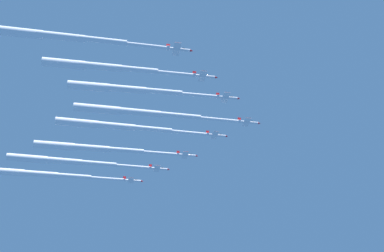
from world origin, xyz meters
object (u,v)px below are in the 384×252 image
object	(u,v)px
jet_starboard_mid	(100,67)
jet_starboard_outer	(59,36)
jet_starboard_inner	(124,89)
jet_port_outer	(61,161)
jet_lead	(136,112)
jet_port_inner	(113,126)
jet_port_mid	(88,148)
jet_trail_port	(37,174)

from	to	relation	value
jet_starboard_mid	jet_starboard_outer	world-z (taller)	jet_starboard_mid
jet_starboard_inner	jet_port_outer	distance (m)	58.53
jet_lead	jet_starboard_mid	bearing A→B (deg)	101.02
jet_port_inner	jet_port_mid	world-z (taller)	jet_port_inner
jet_port_inner	jet_starboard_mid	distance (m)	39.22
jet_lead	jet_port_inner	world-z (taller)	jet_port_inner
jet_port_inner	jet_port_mid	xyz separation A→B (m)	(17.23, -3.39, -3.00)
jet_starboard_inner	jet_port_mid	bearing A→B (deg)	-27.77
jet_lead	jet_port_inner	xyz separation A→B (m)	(15.67, -3.14, 1.58)
jet_starboard_outer	jet_port_outer	bearing A→B (deg)	-46.18
jet_starboard_inner	jet_starboard_mid	xyz separation A→B (m)	(-1.65, 16.68, -1.71)
jet_port_mid	jet_starboard_mid	distance (m)	52.97
jet_port_inner	jet_port_mid	distance (m)	17.81
jet_port_mid	jet_starboard_mid	world-z (taller)	jet_starboard_mid
jet_port_outer	jet_trail_port	xyz separation A→B (m)	(17.95, -2.31, 0.57)
jet_starboard_inner	jet_starboard_outer	distance (m)	36.86
jet_lead	jet_starboard_mid	size ratio (longest dim) A/B	1.16
jet_lead	jet_port_inner	size ratio (longest dim) A/B	1.05
jet_port_inner	jet_port_mid	size ratio (longest dim) A/B	1.01
jet_lead	jet_port_inner	distance (m)	16.06
jet_port_inner	jet_trail_port	bearing A→B (deg)	-6.86
jet_lead	jet_starboard_outer	size ratio (longest dim) A/B	1.11
jet_starboard_inner	jet_port_outer	size ratio (longest dim) A/B	0.94
jet_port_mid	jet_trail_port	size ratio (longest dim) A/B	0.98
jet_port_mid	jet_starboard_mid	bearing A→B (deg)	136.91
jet_port_mid	jet_port_outer	world-z (taller)	jet_port_outer
jet_starboard_mid	jet_trail_port	size ratio (longest dim) A/B	0.89
jet_starboard_outer	jet_port_mid	bearing A→B (deg)	-56.81
jet_starboard_inner	jet_trail_port	distance (m)	76.25
jet_starboard_mid	jet_port_mid	bearing A→B (deg)	-43.09
jet_port_outer	jet_starboard_outer	world-z (taller)	jet_starboard_outer
jet_port_inner	jet_trail_port	size ratio (longest dim) A/B	0.99
jet_lead	jet_trail_port	xyz separation A→B (m)	(68.69, -9.51, -0.76)
jet_port_mid	jet_port_outer	size ratio (longest dim) A/B	0.99
jet_lead	jet_port_outer	distance (m)	51.27
jet_port_mid	jet_starboard_mid	xyz separation A→B (m)	(-38.67, 36.18, 1.18)
jet_lead	jet_trail_port	size ratio (longest dim) A/B	1.04
jet_port_outer	jet_starboard_outer	xyz separation A→B (m)	(-54.69, 57.00, 1.05)
jet_port_inner	jet_port_outer	size ratio (longest dim) A/B	1.00
jet_lead	jet_port_inner	bearing A→B (deg)	-11.32
jet_starboard_mid	jet_port_inner	bearing A→B (deg)	-56.82
jet_port_mid	jet_port_outer	bearing A→B (deg)	-2.17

